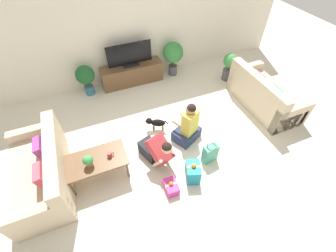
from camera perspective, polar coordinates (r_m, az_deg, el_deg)
The scene contains 18 objects.
ground_plane at distance 4.65m, azimuth 1.38°, elevation -4.34°, with size 16.00×16.00×0.00m, color beige.
wall_back at distance 5.90m, azimuth -9.46°, elevation 23.07°, with size 8.40×0.06×2.60m.
sofa_left at distance 4.42m, azimuth -29.16°, elevation -10.34°, with size 0.89×1.80×0.86m.
sofa_right at distance 5.72m, azimuth 23.13°, elevation 7.19°, with size 0.89×1.80×0.86m.
coffee_table at distance 4.07m, azimuth -17.97°, elevation -8.58°, with size 1.07×0.58×0.47m.
tv_console at distance 6.12m, azimuth -9.10°, elevation 12.90°, with size 1.58×0.42×0.52m.
tv at distance 5.85m, azimuth -9.72°, elevation 17.10°, with size 1.12×0.20×0.58m.
potted_plant_back_right at distance 6.19m, azimuth 1.27°, elevation 17.79°, with size 0.54×0.54×0.93m.
potted_plant_corner_right at distance 6.31m, azimuth 15.34°, elevation 14.64°, with size 0.36×0.36×0.74m.
potted_plant_back_left at distance 5.85m, azimuth -20.20°, elevation 11.65°, with size 0.45×0.45×0.78m.
person_kneeling at distance 4.13m, azimuth -2.93°, elevation -6.02°, with size 0.55×0.82×0.78m.
person_sitting at distance 4.49m, azimuth 5.11°, elevation -0.27°, with size 0.64×0.61×0.96m.
dog at distance 4.77m, azimuth -3.16°, elevation 0.86°, with size 0.45×0.29×0.30m.
gift_box_a at distance 4.07m, azimuth 6.35°, elevation -11.47°, with size 0.34×0.39×0.41m.
gift_box_b at distance 4.01m, azimuth 0.77°, elevation -15.13°, with size 0.22×0.31×0.23m.
gift_bag_a at distance 4.32m, azimuth 10.64°, elevation -6.80°, with size 0.29×0.19×0.42m.
mug at distance 3.97m, azimuth -14.61°, elevation -6.99°, with size 0.12×0.08×0.09m.
tabletop_plant at distance 3.90m, azimuth -19.64°, elevation -8.30°, with size 0.17×0.17×0.22m.
Camera 1 is at (-1.22, -2.65, 3.62)m, focal length 24.00 mm.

